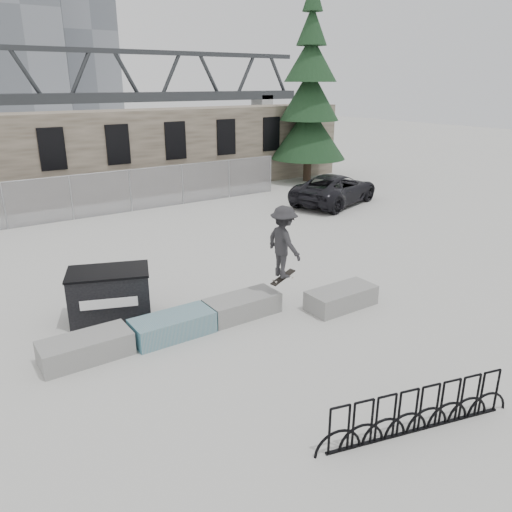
{
  "coord_description": "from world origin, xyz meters",
  "views": [
    {
      "loc": [
        -5.47,
        -10.26,
        5.92
      ],
      "look_at": [
        1.95,
        0.65,
        1.3
      ],
      "focal_mm": 35.0,
      "sensor_mm": 36.0,
      "label": 1
    }
  ],
  "objects_px": {
    "planter_center_left": "(173,325)",
    "planter_far_left": "(86,347)",
    "dumpster": "(110,294)",
    "bike_rack": "(418,410)",
    "skateboarder": "(284,242)",
    "spruce_tree": "(309,102)",
    "suv": "(335,189)",
    "planter_offset": "(341,297)",
    "planter_center_right": "(242,305)"
  },
  "relations": [
    {
      "from": "planter_center_left",
      "to": "planter_far_left",
      "type": "bearing_deg",
      "value": 176.8
    },
    {
      "from": "planter_far_left",
      "to": "dumpster",
      "type": "xyz_separation_m",
      "value": [
        1.16,
        1.68,
        0.39
      ]
    },
    {
      "from": "bike_rack",
      "to": "skateboarder",
      "type": "bearing_deg",
      "value": 78.64
    },
    {
      "from": "spruce_tree",
      "to": "suv",
      "type": "bearing_deg",
      "value": -117.01
    },
    {
      "from": "planter_far_left",
      "to": "bike_rack",
      "type": "xyz_separation_m",
      "value": [
        4.14,
        -5.81,
        0.15
      ]
    },
    {
      "from": "suv",
      "to": "planter_far_left",
      "type": "bearing_deg",
      "value": 100.17
    },
    {
      "from": "dumpster",
      "to": "spruce_tree",
      "type": "height_order",
      "value": "spruce_tree"
    },
    {
      "from": "planter_offset",
      "to": "spruce_tree",
      "type": "distance_m",
      "value": 19.27
    },
    {
      "from": "planter_center_right",
      "to": "suv",
      "type": "bearing_deg",
      "value": 37.02
    },
    {
      "from": "planter_far_left",
      "to": "spruce_tree",
      "type": "distance_m",
      "value": 23.04
    },
    {
      "from": "planter_center_left",
      "to": "planter_offset",
      "type": "height_order",
      "value": "same"
    },
    {
      "from": "planter_center_left",
      "to": "dumpster",
      "type": "height_order",
      "value": "dumpster"
    },
    {
      "from": "planter_far_left",
      "to": "planter_center_left",
      "type": "xyz_separation_m",
      "value": [
        2.08,
        -0.12,
        0.0
      ]
    },
    {
      "from": "planter_center_left",
      "to": "planter_offset",
      "type": "distance_m",
      "value": 4.72
    },
    {
      "from": "planter_center_left",
      "to": "suv",
      "type": "relative_size",
      "value": 0.37
    },
    {
      "from": "planter_far_left",
      "to": "dumpster",
      "type": "relative_size",
      "value": 0.85
    },
    {
      "from": "planter_offset",
      "to": "bike_rack",
      "type": "relative_size",
      "value": 0.51
    },
    {
      "from": "planter_far_left",
      "to": "spruce_tree",
      "type": "xyz_separation_m",
      "value": [
        17.9,
        13.8,
        4.49
      ]
    },
    {
      "from": "planter_center_right",
      "to": "planter_offset",
      "type": "distance_m",
      "value": 2.78
    },
    {
      "from": "dumpster",
      "to": "suv",
      "type": "height_order",
      "value": "suv"
    },
    {
      "from": "suv",
      "to": "spruce_tree",
      "type": "bearing_deg",
      "value": -45.24
    },
    {
      "from": "planter_far_left",
      "to": "planter_offset",
      "type": "bearing_deg",
      "value": -10.22
    },
    {
      "from": "spruce_tree",
      "to": "planter_offset",
      "type": "bearing_deg",
      "value": -126.83
    },
    {
      "from": "suv",
      "to": "skateboarder",
      "type": "bearing_deg",
      "value": 112.86
    },
    {
      "from": "spruce_tree",
      "to": "dumpster",
      "type": "bearing_deg",
      "value": -144.09
    },
    {
      "from": "planter_center_right",
      "to": "dumpster",
      "type": "height_order",
      "value": "dumpster"
    },
    {
      "from": "planter_center_right",
      "to": "bike_rack",
      "type": "distance_m",
      "value": 5.72
    },
    {
      "from": "spruce_tree",
      "to": "skateboarder",
      "type": "xyz_separation_m",
      "value": [
        -12.67,
        -14.21,
        -2.84
      ]
    },
    {
      "from": "planter_center_left",
      "to": "skateboarder",
      "type": "bearing_deg",
      "value": -5.36
    },
    {
      "from": "planter_far_left",
      "to": "planter_center_left",
      "type": "height_order",
      "value": "same"
    },
    {
      "from": "planter_center_right",
      "to": "bike_rack",
      "type": "bearing_deg",
      "value": -89.78
    },
    {
      "from": "spruce_tree",
      "to": "suv",
      "type": "xyz_separation_m",
      "value": [
        -2.9,
        -5.69,
        -4.02
      ]
    },
    {
      "from": "planter_center_right",
      "to": "suv",
      "type": "distance_m",
      "value": 13.64
    },
    {
      "from": "planter_center_left",
      "to": "bike_rack",
      "type": "xyz_separation_m",
      "value": [
        2.06,
        -5.7,
        0.15
      ]
    },
    {
      "from": "bike_rack",
      "to": "suv",
      "type": "relative_size",
      "value": 0.72
    },
    {
      "from": "suv",
      "to": "dumpster",
      "type": "bearing_deg",
      "value": 96.7
    },
    {
      "from": "planter_far_left",
      "to": "planter_center_right",
      "type": "relative_size",
      "value": 1.0
    },
    {
      "from": "planter_far_left",
      "to": "dumpster",
      "type": "distance_m",
      "value": 2.08
    },
    {
      "from": "planter_far_left",
      "to": "planter_center_right",
      "type": "bearing_deg",
      "value": -1.31
    },
    {
      "from": "bike_rack",
      "to": "planter_center_right",
      "type": "bearing_deg",
      "value": 90.22
    },
    {
      "from": "dumpster",
      "to": "bike_rack",
      "type": "relative_size",
      "value": 0.6
    },
    {
      "from": "planter_center_left",
      "to": "skateboarder",
      "type": "height_order",
      "value": "skateboarder"
    },
    {
      "from": "dumpster",
      "to": "planter_center_left",
      "type": "bearing_deg",
      "value": -42.25
    },
    {
      "from": "skateboarder",
      "to": "planter_far_left",
      "type": "bearing_deg",
      "value": 86.16
    },
    {
      "from": "planter_center_right",
      "to": "dumpster",
      "type": "distance_m",
      "value": 3.47
    },
    {
      "from": "planter_offset",
      "to": "spruce_tree",
      "type": "xyz_separation_m",
      "value": [
        11.23,
        15.0,
        4.49
      ]
    },
    {
      "from": "planter_center_right",
      "to": "suv",
      "type": "xyz_separation_m",
      "value": [
        10.88,
        8.21,
        0.47
      ]
    },
    {
      "from": "skateboarder",
      "to": "spruce_tree",
      "type": "bearing_deg",
      "value": -41.07
    },
    {
      "from": "planter_far_left",
      "to": "skateboarder",
      "type": "distance_m",
      "value": 5.49
    },
    {
      "from": "planter_far_left",
      "to": "dumpster",
      "type": "height_order",
      "value": "dumpster"
    }
  ]
}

